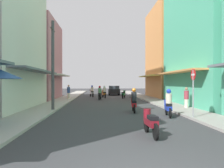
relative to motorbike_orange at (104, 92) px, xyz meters
The scene contains 18 objects.
ground_plane 5.16m from the motorbike_orange, 86.25° to the right, with size 104.83×104.83×0.00m, color #38383A.
sidewalk_left 6.86m from the motorbike_orange, 131.60° to the right, with size 2.09×55.65×0.12m, color #ADA89E.
sidewalk_right 7.32m from the motorbike_orange, 44.46° to the right, with size 2.09×55.65×0.12m, color #9E9991.
building_left_far 9.57m from the motorbike_orange, 167.68° to the right, with size 7.05×8.43×9.06m.
building_right_mid 15.91m from the motorbike_orange, 47.58° to the right, with size 7.05×10.58×17.60m.
building_right_far 10.55m from the motorbike_orange, ahead, with size 7.05×8.94×11.59m.
motorbike_orange is the anchor object (origin of this frame).
motorbike_green 2.49m from the motorbike_orange, 12.20° to the right, with size 0.72×1.75×0.96m.
motorbike_maroon 20.60m from the motorbike_orange, 86.52° to the right, with size 0.55×1.81×0.96m.
motorbike_red 14.05m from the motorbike_orange, 83.28° to the right, with size 0.55×1.81×1.58m.
motorbike_black 3.07m from the motorbike_orange, 99.92° to the right, with size 0.56×1.80×1.58m.
motorbike_white 2.95m from the motorbike_orange, 123.43° to the left, with size 0.70×1.76×1.58m.
motorbike_blue 16.39m from the motorbike_orange, 78.40° to the right, with size 0.55×1.80×1.58m.
parked_car 7.28m from the motorbike_orange, 76.30° to the left, with size 1.97×4.19×1.45m.
pedestrian_midway 13.76m from the motorbike_orange, 65.42° to the right, with size 0.34×0.34×1.60m.
pedestrian_crossing 4.87m from the motorbike_orange, 146.94° to the right, with size 0.34×0.34×1.68m.
utility_pole 13.91m from the motorbike_orange, 105.84° to the right, with size 0.20×1.20×6.10m.
street_sign_no_entry 17.65m from the motorbike_orange, 75.85° to the right, with size 0.07×0.60×2.65m.
Camera 1 is at (-0.95, -3.87, 1.93)m, focal length 36.71 mm.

